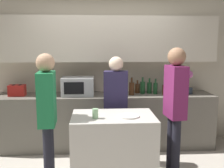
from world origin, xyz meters
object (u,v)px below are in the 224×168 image
(microwave, at_px, (78,86))
(bottle_1, at_px, (137,88))
(bottle_0, at_px, (132,88))
(bottle_2, at_px, (143,87))
(bottle_7, at_px, (172,87))
(potted_plant, at_px, (189,82))
(toaster, at_px, (17,90))
(bottle_3, at_px, (149,88))
(cup_0, at_px, (95,114))
(person_center, at_px, (47,110))
(bottle_5, at_px, (164,89))
(person_left, at_px, (175,102))
(bottle_4, at_px, (155,88))
(bottle_6, at_px, (169,87))
(plate_on_island, at_px, (129,116))
(person_right, at_px, (116,101))

(microwave, bearing_deg, bottle_1, 7.13)
(bottle_0, xyz_separation_m, bottle_2, (0.20, 0.11, -0.00))
(bottle_1, xyz_separation_m, bottle_7, (0.60, 0.00, 0.02))
(potted_plant, relative_size, bottle_7, 1.47)
(toaster, height_order, bottle_2, bottle_2)
(microwave, distance_m, bottle_3, 1.22)
(toaster, height_order, cup_0, toaster)
(bottle_3, bearing_deg, toaster, -177.85)
(cup_0, height_order, person_center, person_center)
(microwave, height_order, bottle_5, microwave)
(person_left, relative_size, person_center, 1.04)
(bottle_3, xyz_separation_m, person_left, (0.08, -1.20, 0.02))
(bottle_3, bearing_deg, person_left, -86.19)
(bottle_5, bearing_deg, bottle_2, 159.60)
(potted_plant, height_order, bottle_4, potted_plant)
(bottle_1, bearing_deg, cup_0, -116.87)
(bottle_4, xyz_separation_m, bottle_7, (0.31, 0.11, 0.00))
(bottle_5, bearing_deg, person_center, -145.60)
(bottle_6, relative_size, plate_on_island, 1.22)
(bottle_1, relative_size, bottle_7, 0.83)
(microwave, relative_size, toaster, 2.00)
(bottle_2, height_order, bottle_4, bottle_2)
(toaster, relative_size, bottle_3, 1.00)
(person_right, bearing_deg, bottle_0, -111.03)
(microwave, bearing_deg, bottle_6, 0.10)
(bottle_5, xyz_separation_m, person_left, (-0.14, -1.05, 0.03))
(microwave, relative_size, bottle_4, 2.00)
(microwave, distance_m, bottle_5, 1.43)
(cup_0, bearing_deg, bottle_4, 52.54)
(person_center, bearing_deg, potted_plant, 116.92)
(person_left, bearing_deg, bottle_7, -20.09)
(bottle_7, bearing_deg, bottle_3, -173.55)
(person_right, bearing_deg, toaster, -13.38)
(bottle_0, relative_size, person_left, 0.17)
(person_center, bearing_deg, bottle_5, 121.43)
(toaster, xyz_separation_m, bottle_7, (2.60, 0.13, 0.01))
(bottle_0, relative_size, person_center, 0.18)
(microwave, bearing_deg, bottle_4, 0.99)
(bottle_6, relative_size, person_center, 0.19)
(bottle_4, bearing_deg, bottle_0, -170.61)
(bottle_6, distance_m, bottle_7, 0.15)
(bottle_5, bearing_deg, bottle_0, 178.36)
(bottle_1, height_order, person_center, person_center)
(plate_on_island, height_order, person_left, person_left)
(toaster, xyz_separation_m, plate_on_island, (1.67, -1.25, -0.10))
(toaster, bearing_deg, cup_0, -45.72)
(potted_plant, bearing_deg, bottle_2, 175.34)
(bottle_5, bearing_deg, bottle_4, 146.60)
(microwave, relative_size, person_left, 0.30)
(bottle_3, bearing_deg, microwave, -176.04)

